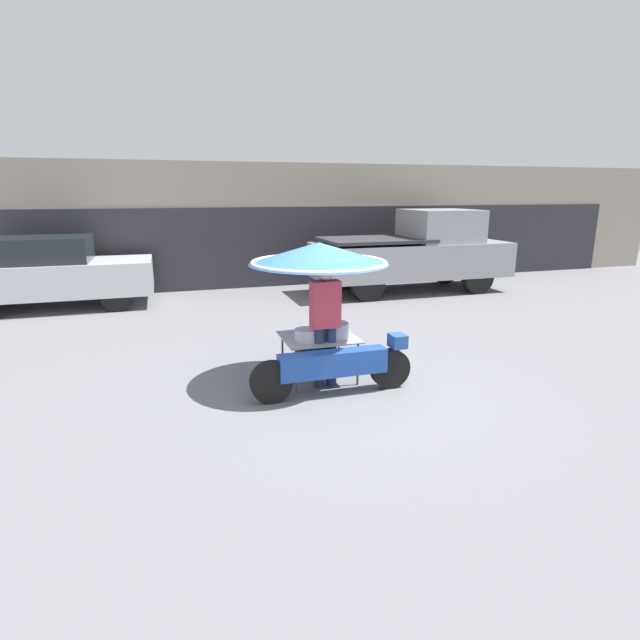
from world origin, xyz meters
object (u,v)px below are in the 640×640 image
(pickup_truck, at_px, (416,253))
(parked_car, at_px, (52,273))
(vendor_person, at_px, (325,319))
(vendor_motorcycle_cart, at_px, (321,276))

(pickup_truck, bearing_deg, parked_car, 176.03)
(parked_car, bearing_deg, pickup_truck, -3.97)
(vendor_person, bearing_deg, pickup_truck, 52.51)
(vendor_motorcycle_cart, relative_size, vendor_person, 1.29)
(parked_car, xyz_separation_m, pickup_truck, (8.74, -0.61, 0.20))
(vendor_motorcycle_cart, distance_m, pickup_truck, 7.00)
(pickup_truck, bearing_deg, vendor_motorcycle_cart, -128.43)
(vendor_motorcycle_cart, relative_size, pickup_truck, 0.42)
(vendor_motorcycle_cart, distance_m, parked_car, 7.53)
(vendor_motorcycle_cart, relative_size, parked_car, 0.52)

